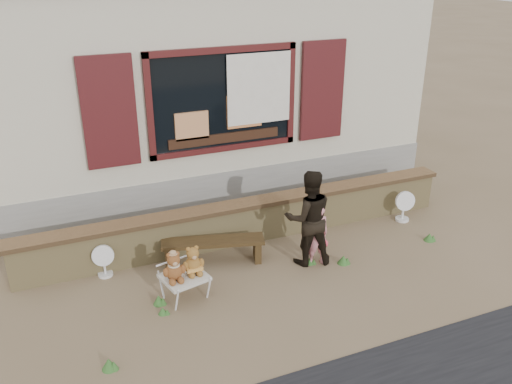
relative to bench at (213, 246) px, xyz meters
name	(u,v)px	position (x,y,z in m)	size (l,w,h in m)	color
ground	(272,270)	(0.71, -0.53, -0.28)	(80.00, 80.00, 0.00)	brown
shopfront	(181,74)	(0.71, 3.95, 1.72)	(8.04, 5.13, 4.00)	#A59C86
brick_wall	(246,221)	(0.71, 0.47, 0.06)	(7.10, 0.36, 0.67)	tan
bench	(213,246)	(0.00, 0.00, 0.00)	(1.53, 0.71, 0.38)	#322311
folding_chair	(184,278)	(-0.64, -0.71, 0.03)	(0.66, 0.61, 0.34)	beige
teddy_bear_left	(174,266)	(-0.77, -0.74, 0.27)	(0.30, 0.26, 0.41)	brown
teddy_bear_right	(193,259)	(-0.50, -0.68, 0.27)	(0.29, 0.26, 0.40)	brown
child	(317,234)	(1.39, -0.60, 0.20)	(0.35, 0.23, 0.96)	pink
adult	(309,218)	(1.29, -0.51, 0.45)	(0.71, 0.55, 1.45)	black
fan_left	(104,260)	(-1.54, 0.27, -0.03)	(0.32, 0.21, 0.50)	white
fan_right	(404,206)	(3.44, 0.06, 0.00)	(0.35, 0.23, 0.55)	white
grass_tufts	(276,283)	(0.59, -0.94, -0.22)	(5.36, 1.26, 0.14)	#346327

